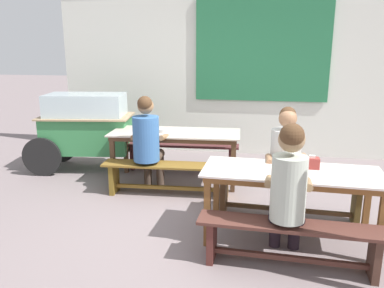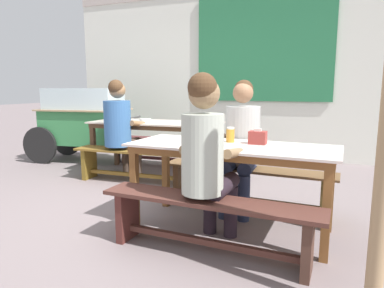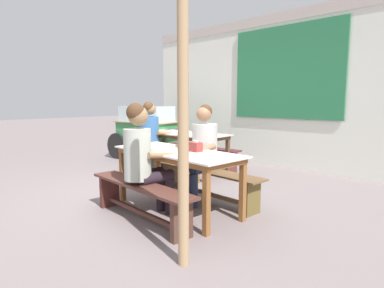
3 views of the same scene
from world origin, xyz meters
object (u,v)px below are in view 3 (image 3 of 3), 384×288
dining_table_far (182,137)px  wooden_support_post (183,133)px  soup_bowl (175,131)px  person_left_back_turned (152,134)px  condiment_jar (182,144)px  tissue_box (195,147)px  bench_far_front (161,161)px  bench_far_back (200,153)px  person_near_front (143,155)px  person_right_near_table (202,148)px  dining_table_near (177,157)px  bench_near_front (141,196)px  food_cart (146,128)px  bench_near_back (207,180)px

dining_table_far → wooden_support_post: 3.47m
soup_bowl → person_left_back_turned: bearing=-103.8°
dining_table_far → condiment_jar: condiment_jar is taller
tissue_box → bench_far_front: bearing=152.8°
bench_far_front → wooden_support_post: wooden_support_post is taller
bench_far_back → bench_far_front: (0.05, -1.06, -0.00)m
person_near_front → tissue_box: bearing=65.9°
person_left_back_turned → person_right_near_table: 1.80m
dining_table_near → bench_far_back: 2.56m
bench_far_back → tissue_box: tissue_box is taller
bench_far_back → bench_near_front: same height
bench_far_front → person_right_near_table: bearing=-19.1°
food_cart → soup_bowl: size_ratio=11.35×
bench_near_back → person_right_near_table: person_right_near_table is taller
wooden_support_post → dining_table_near: bearing=139.5°
person_right_near_table → wooden_support_post: (1.04, -1.34, 0.37)m
person_left_back_turned → soup_bowl: person_left_back_turned is taller
dining_table_far → dining_table_near: (1.49, -1.50, -0.00)m
person_left_back_turned → tissue_box: size_ratio=9.14×
bench_far_back → bench_near_back: size_ratio=1.05×
bench_far_front → condiment_jar: bearing=-30.6°
bench_near_front → soup_bowl: bearing=129.0°
bench_far_back → person_near_front: bearing=-59.5°
bench_near_front → bench_near_back: bearing=87.7°
soup_bowl → wooden_support_post: bearing=-41.3°
food_cart → person_near_front: person_near_front is taller
person_right_near_table → person_near_front: bearing=-91.7°
bench_far_front → condiment_jar: size_ratio=13.34×
dining_table_far → bench_near_front: bearing=-54.0°
dining_table_near → person_left_back_turned: person_left_back_turned is taller
dining_table_far → person_right_near_table: person_right_near_table is taller
wooden_support_post → soup_bowl: bearing=138.7°
bench_far_front → person_left_back_turned: 0.53m
bench_far_front → wooden_support_post: 3.18m
bench_near_front → food_cart: bearing=141.6°
bench_near_front → person_right_near_table: (-0.01, 1.00, 0.42)m
tissue_box → food_cart: bearing=151.8°
person_right_near_table → dining_table_near: bearing=-86.1°
dining_table_near → tissue_box: (0.19, 0.12, 0.13)m
soup_bowl → dining_table_far: bearing=11.3°
bench_far_front → bench_near_back: (1.49, -0.44, -0.01)m
bench_far_back → condiment_jar: size_ratio=13.77×
dining_table_near → bench_near_front: size_ratio=1.07×
bench_near_back → person_near_front: size_ratio=1.30×
bench_far_front → person_right_near_table: person_right_near_table is taller
wooden_support_post → person_near_front: bearing=158.9°
bench_far_front → condiment_jar: condiment_jar is taller
soup_bowl → wooden_support_post: (2.65, -2.33, 0.33)m
dining_table_far → condiment_jar: 1.99m
bench_far_front → soup_bowl: 0.70m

